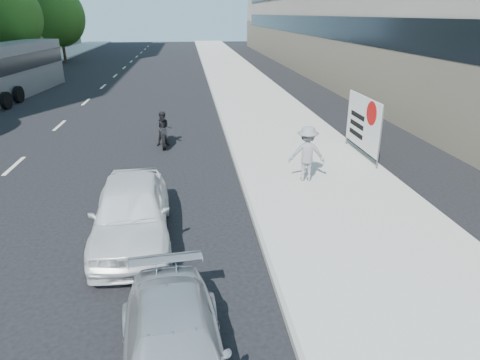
{
  "coord_description": "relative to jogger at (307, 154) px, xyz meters",
  "views": [
    {
      "loc": [
        -0.12,
        -7.42,
        5.14
      ],
      "look_at": [
        1.18,
        3.47,
        0.86
      ],
      "focal_mm": 32.0,
      "sensor_mm": 36.0,
      "label": 1
    }
  ],
  "objects": [
    {
      "name": "ground",
      "position": [
        -3.49,
        -5.05,
        -1.03
      ],
      "size": [
        160.0,
        160.0,
        0.0
      ],
      "primitive_type": "plane",
      "color": "black",
      "rests_on": "ground"
    },
    {
      "name": "jogger",
      "position": [
        0.0,
        0.0,
        0.0
      ],
      "size": [
        1.23,
        0.84,
        1.76
      ],
      "primitive_type": "imported",
      "rotation": [
        0.0,
        0.0,
        2.97
      ],
      "color": "slate",
      "rests_on": "near_sidewalk"
    },
    {
      "name": "protest_banner",
      "position": [
        2.69,
        2.23,
        0.37
      ],
      "size": [
        0.08,
        3.06,
        2.2
      ],
      "color": "#4C4C4C",
      "rests_on": "near_sidewalk"
    },
    {
      "name": "bus",
      "position": [
        -15.24,
        17.78,
        0.61
      ],
      "size": [
        3.71,
        12.26,
        3.3
      ],
      "rotation": [
        0.0,
        0.0,
        -0.1
      ],
      "color": "slate",
      "rests_on": "ground"
    },
    {
      "name": "near_sidewalk",
      "position": [
        0.51,
        14.95,
        -0.95
      ],
      "size": [
        5.0,
        120.0,
        0.15
      ],
      "primitive_type": "cube",
      "color": "#A8A69D",
      "rests_on": "ground"
    },
    {
      "name": "tree_far_d",
      "position": [
        -17.19,
        24.95,
        3.86
      ],
      "size": [
        4.8,
        4.8,
        7.65
      ],
      "color": "#382616",
      "rests_on": "ground"
    },
    {
      "name": "tree_far_e",
      "position": [
        -17.19,
        38.95,
        3.75
      ],
      "size": [
        5.4,
        5.4,
        7.89
      ],
      "color": "#382616",
      "rests_on": "ground"
    },
    {
      "name": "parked_sedan",
      "position": [
        -3.99,
        -7.53,
        -0.47
      ],
      "size": [
        1.91,
        3.98,
        1.12
      ],
      "primitive_type": "imported",
      "rotation": [
        0.0,
        0.0,
        0.09
      ],
      "color": "#B3B6BB",
      "rests_on": "ground"
    },
    {
      "name": "motorcycle",
      "position": [
        -4.7,
        4.92,
        -0.39
      ],
      "size": [
        0.72,
        2.05,
        1.42
      ],
      "rotation": [
        0.0,
        0.0,
        0.05
      ],
      "color": "black",
      "rests_on": "ground"
    },
    {
      "name": "white_sedan_near",
      "position": [
        -5.09,
        -3.05,
        -0.27
      ],
      "size": [
        2.04,
        4.53,
        1.51
      ],
      "primitive_type": "imported",
      "rotation": [
        0.0,
        0.0,
        0.06
      ],
      "color": "white",
      "rests_on": "ground"
    }
  ]
}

